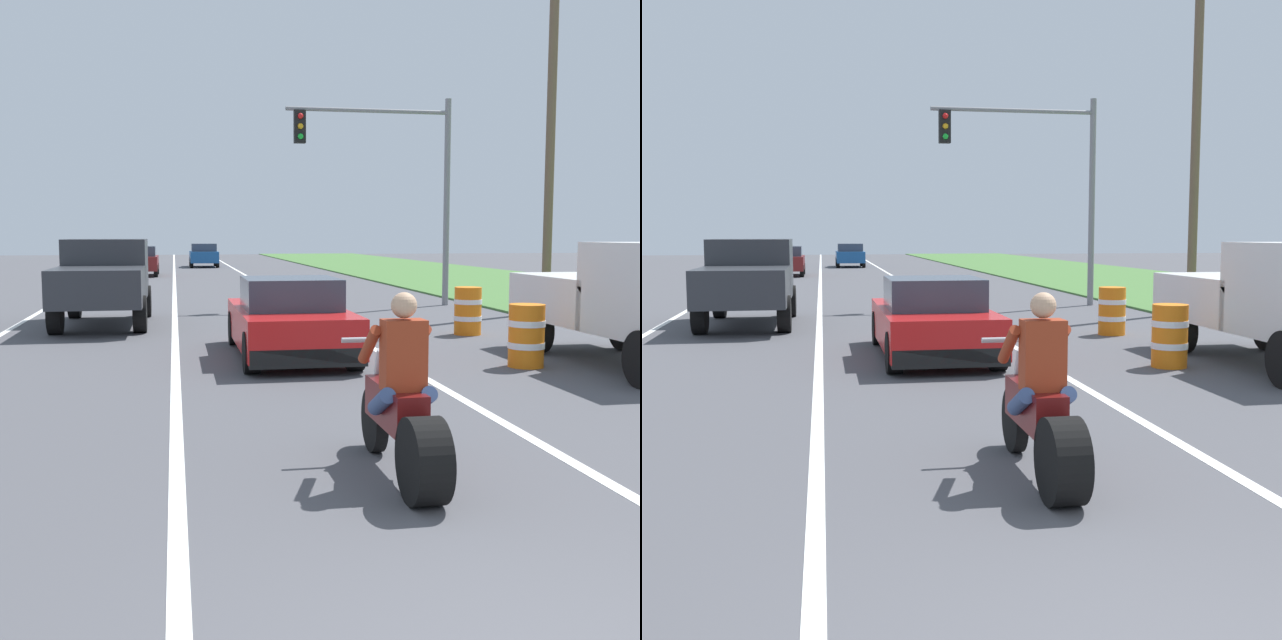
% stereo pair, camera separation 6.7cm
% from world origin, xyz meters
% --- Properties ---
extents(lane_stripe_left_solid, '(0.14, 120.00, 0.01)m').
position_xyz_m(lane_stripe_left_solid, '(-5.40, 20.00, 0.00)').
color(lane_stripe_left_solid, white).
rests_on(lane_stripe_left_solid, ground).
extents(lane_stripe_right_solid, '(0.14, 120.00, 0.01)m').
position_xyz_m(lane_stripe_right_solid, '(1.80, 20.00, 0.00)').
color(lane_stripe_right_solid, white).
rests_on(lane_stripe_right_solid, ground).
extents(lane_stripe_centre_dashed, '(0.14, 120.00, 0.01)m').
position_xyz_m(lane_stripe_centre_dashed, '(-1.80, 20.00, 0.00)').
color(lane_stripe_centre_dashed, white).
rests_on(lane_stripe_centre_dashed, ground).
extents(grass_verge_right, '(10.00, 120.00, 0.06)m').
position_xyz_m(grass_verge_right, '(11.92, 20.00, 0.03)').
color(grass_verge_right, '#477538').
rests_on(grass_verge_right, ground).
extents(motorcycle_with_rider, '(0.70, 2.21, 1.62)m').
position_xyz_m(motorcycle_with_rider, '(0.10, 3.50, 0.59)').
color(motorcycle_with_rider, black).
rests_on(motorcycle_with_rider, ground).
extents(sports_car_red, '(1.84, 4.30, 1.37)m').
position_xyz_m(sports_car_red, '(0.13, 10.51, 0.63)').
color(sports_car_red, red).
rests_on(sports_car_red, ground).
extents(pickup_truck_left_lane_dark_grey, '(2.02, 4.80, 1.98)m').
position_xyz_m(pickup_truck_left_lane_dark_grey, '(-3.40, 16.04, 1.11)').
color(pickup_truck_left_lane_dark_grey, '#2D3035').
rests_on(pickup_truck_left_lane_dark_grey, ground).
extents(pickup_truck_right_shoulder_white, '(2.02, 4.80, 1.98)m').
position_xyz_m(pickup_truck_right_shoulder_white, '(5.40, 8.58, 1.11)').
color(pickup_truck_right_shoulder_white, silver).
rests_on(pickup_truck_right_shoulder_white, ground).
extents(traffic_light_mast_near, '(4.85, 0.34, 6.00)m').
position_xyz_m(traffic_light_mast_near, '(4.61, 19.58, 4.01)').
color(traffic_light_mast_near, gray).
rests_on(traffic_light_mast_near, ground).
extents(utility_pole_roadside, '(0.24, 0.24, 8.96)m').
position_xyz_m(utility_pole_roadside, '(8.01, 16.91, 4.48)').
color(utility_pole_roadside, brown).
rests_on(utility_pole_roadside, ground).
extents(construction_barrel_nearest, '(0.58, 0.58, 1.00)m').
position_xyz_m(construction_barrel_nearest, '(3.68, 8.81, 0.50)').
color(construction_barrel_nearest, orange).
rests_on(construction_barrel_nearest, ground).
extents(construction_barrel_mid, '(0.58, 0.58, 1.00)m').
position_xyz_m(construction_barrel_mid, '(4.25, 12.84, 0.50)').
color(construction_barrel_mid, orange).
rests_on(construction_barrel_mid, ground).
extents(distant_car_far_ahead, '(1.80, 4.00, 1.50)m').
position_xyz_m(distant_car_far_ahead, '(-3.48, 38.21, 0.77)').
color(distant_car_far_ahead, maroon).
rests_on(distant_car_far_ahead, ground).
extents(distant_car_further_ahead, '(1.80, 4.00, 1.50)m').
position_xyz_m(distant_car_further_ahead, '(0.08, 48.65, 0.77)').
color(distant_car_further_ahead, '#194C8C').
rests_on(distant_car_further_ahead, ground).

